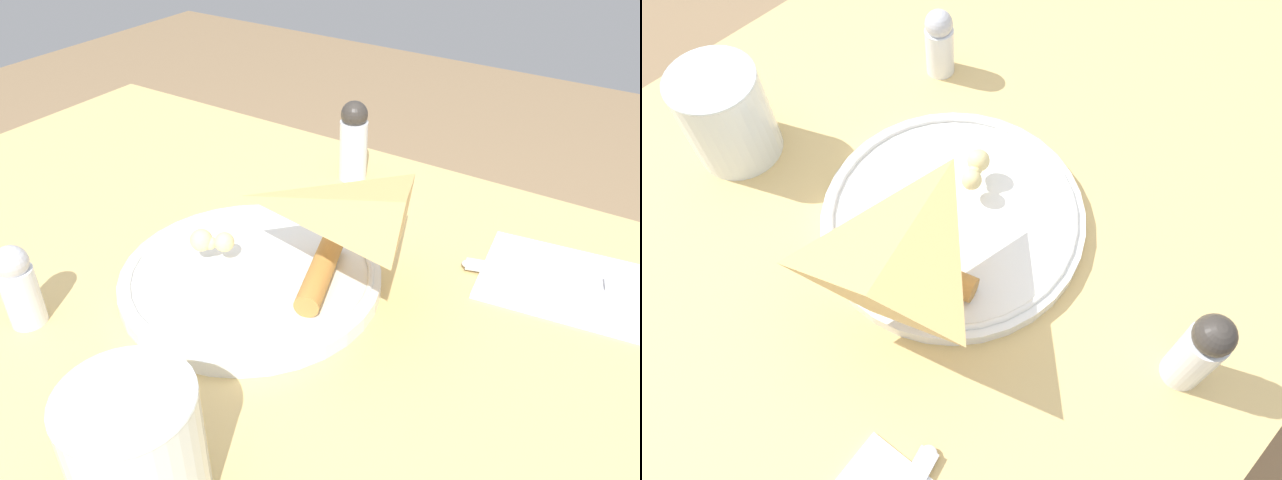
{
  "view_description": "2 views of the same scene",
  "coord_description": "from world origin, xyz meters",
  "views": [
    {
      "loc": [
        -0.32,
        0.36,
        1.12
      ],
      "look_at": [
        -0.06,
        -0.04,
        0.8
      ],
      "focal_mm": 35.0,
      "sensor_mm": 36.0,
      "label": 1
    },
    {
      "loc": [
        -0.22,
        -0.26,
        1.27
      ],
      "look_at": [
        -0.01,
        -0.05,
        0.76
      ],
      "focal_mm": 35.0,
      "sensor_mm": 36.0,
      "label": 2
    }
  ],
  "objects": [
    {
      "name": "salt_shaker",
      "position": [
        0.15,
        0.14,
        0.77
      ],
      "size": [
        0.03,
        0.03,
        0.08
      ],
      "color": "white",
      "rests_on": "dining_table"
    },
    {
      "name": "milk_glass",
      "position": [
        -0.08,
        0.21,
        0.78
      ],
      "size": [
        0.09,
        0.09,
        0.1
      ],
      "color": "white",
      "rests_on": "dining_table"
    },
    {
      "name": "plate_pizza",
      "position": [
        0.01,
        -0.02,
        0.74
      ],
      "size": [
        0.26,
        0.26,
        0.05
      ],
      "color": "white",
      "rests_on": "dining_table"
    },
    {
      "name": "dining_table",
      "position": [
        0.0,
        0.0,
        0.62
      ],
      "size": [
        1.11,
        0.73,
        0.73
      ],
      "color": "#DBB770",
      "rests_on": "ground_plane"
    },
    {
      "name": "pepper_shaker",
      "position": [
        0.04,
        -0.27,
        0.78
      ],
      "size": [
        0.04,
        0.04,
        0.11
      ],
      "color": "white",
      "rests_on": "dining_table"
    },
    {
      "name": "ground_plane",
      "position": [
        0.0,
        0.0,
        0.0
      ],
      "size": [
        6.0,
        6.0,
        0.0
      ],
      "primitive_type": "plane",
      "color": "#997A56"
    }
  ]
}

